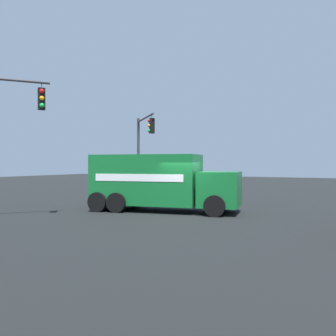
{
  "coord_description": "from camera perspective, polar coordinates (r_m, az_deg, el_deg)",
  "views": [
    {
      "loc": [
        -7.29,
        16.23,
        2.47
      ],
      "look_at": [
        1.52,
        -0.53,
        2.22
      ],
      "focal_mm": 39.53,
      "sensor_mm": 36.0,
      "label": 1
    }
  ],
  "objects": [
    {
      "name": "ground_plane",
      "position": [
        17.97,
        3.53,
        -7.15
      ],
      "size": [
        100.0,
        100.0,
        0.0
      ],
      "primitive_type": "plane",
      "color": "black"
    },
    {
      "name": "delivery_truck",
      "position": [
        19.05,
        -1.36,
        -2.15
      ],
      "size": [
        7.84,
        3.99,
        2.91
      ],
      "color": "#146B2D",
      "rests_on": "ground"
    },
    {
      "name": "traffic_light_primary",
      "position": [
        26.09,
        -3.95,
        3.8
      ],
      "size": [
        3.38,
        3.54,
        5.8
      ],
      "color": "#38383D",
      "rests_on": "ground"
    }
  ]
}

